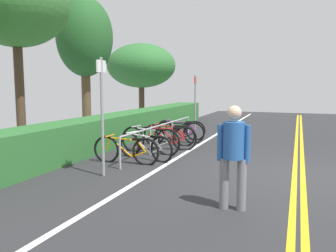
{
  "coord_description": "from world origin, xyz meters",
  "views": [
    {
      "loc": [
        -7.47,
        0.06,
        1.88
      ],
      "look_at": [
        0.48,
        3.08,
        0.86
      ],
      "focal_mm": 36.96,
      "sensor_mm": 36.0,
      "label": 1
    }
  ],
  "objects_px": {
    "bicycle_2": "(150,140)",
    "bicycle_6": "(180,130)",
    "bicycle_4": "(169,135)",
    "bicycle_3": "(166,138)",
    "pedestrian": "(234,151)",
    "tree_extra": "(141,66)",
    "bike_rack": "(162,130)",
    "tree_far_right": "(85,38)",
    "bicycle_0": "(126,150)",
    "tree_mid": "(15,3)",
    "bicycle_5": "(179,132)",
    "sign_post_near": "(102,106)",
    "bicycle_1": "(145,147)",
    "sign_post_far": "(195,99)"
  },
  "relations": [
    {
      "from": "bicycle_3",
      "to": "bicycle_2",
      "type": "bearing_deg",
      "value": 157.45
    },
    {
      "from": "bicycle_0",
      "to": "bicycle_1",
      "type": "height_order",
      "value": "bicycle_1"
    },
    {
      "from": "sign_post_near",
      "to": "tree_mid",
      "type": "distance_m",
      "value": 4.96
    },
    {
      "from": "bicycle_1",
      "to": "pedestrian",
      "type": "bearing_deg",
      "value": -135.44
    },
    {
      "from": "bicycle_0",
      "to": "tree_mid",
      "type": "xyz_separation_m",
      "value": [
        0.56,
        3.68,
        3.81
      ]
    },
    {
      "from": "bike_rack",
      "to": "bicycle_3",
      "type": "distance_m",
      "value": 0.27
    },
    {
      "from": "bike_rack",
      "to": "tree_mid",
      "type": "relative_size",
      "value": 0.95
    },
    {
      "from": "bicycle_3",
      "to": "pedestrian",
      "type": "xyz_separation_m",
      "value": [
        -4.09,
        -2.65,
        0.55
      ]
    },
    {
      "from": "tree_far_right",
      "to": "bicycle_6",
      "type": "bearing_deg",
      "value": -91.56
    },
    {
      "from": "bicycle_0",
      "to": "tree_mid",
      "type": "height_order",
      "value": "tree_mid"
    },
    {
      "from": "tree_mid",
      "to": "tree_far_right",
      "type": "bearing_deg",
      "value": 1.94
    },
    {
      "from": "bicycle_5",
      "to": "bicycle_6",
      "type": "distance_m",
      "value": 0.68
    },
    {
      "from": "tree_extra",
      "to": "pedestrian",
      "type": "bearing_deg",
      "value": -148.88
    },
    {
      "from": "bike_rack",
      "to": "tree_mid",
      "type": "xyz_separation_m",
      "value": [
        -1.42,
        3.83,
        3.56
      ]
    },
    {
      "from": "bicycle_0",
      "to": "pedestrian",
      "type": "xyz_separation_m",
      "value": [
        -2.16,
        -2.94,
        0.57
      ]
    },
    {
      "from": "bicycle_4",
      "to": "tree_extra",
      "type": "xyz_separation_m",
      "value": [
        6.21,
        3.84,
        2.49
      ]
    },
    {
      "from": "bicycle_0",
      "to": "bicycle_6",
      "type": "distance_m",
      "value": 3.94
    },
    {
      "from": "bicycle_0",
      "to": "sign_post_near",
      "type": "distance_m",
      "value": 1.64
    },
    {
      "from": "bicycle_1",
      "to": "tree_mid",
      "type": "bearing_deg",
      "value": 90.24
    },
    {
      "from": "bicycle_6",
      "to": "tree_far_right",
      "type": "height_order",
      "value": "tree_far_right"
    },
    {
      "from": "bicycle_4",
      "to": "sign_post_near",
      "type": "xyz_separation_m",
      "value": [
        -3.91,
        -0.01,
        1.12
      ]
    },
    {
      "from": "bicycle_3",
      "to": "sign_post_near",
      "type": "bearing_deg",
      "value": 176.56
    },
    {
      "from": "bike_rack",
      "to": "bicycle_6",
      "type": "height_order",
      "value": "bike_rack"
    },
    {
      "from": "bicycle_3",
      "to": "sign_post_near",
      "type": "height_order",
      "value": "sign_post_near"
    },
    {
      "from": "bicycle_2",
      "to": "tree_extra",
      "type": "distance_m",
      "value": 8.83
    },
    {
      "from": "bicycle_6",
      "to": "tree_extra",
      "type": "distance_m",
      "value": 6.74
    },
    {
      "from": "bicycle_0",
      "to": "bicycle_3",
      "type": "distance_m",
      "value": 1.95
    },
    {
      "from": "pedestrian",
      "to": "sign_post_near",
      "type": "relative_size",
      "value": 0.65
    },
    {
      "from": "bicycle_1",
      "to": "bicycle_4",
      "type": "relative_size",
      "value": 1.01
    },
    {
      "from": "bicycle_6",
      "to": "sign_post_near",
      "type": "relative_size",
      "value": 0.72
    },
    {
      "from": "bike_rack",
      "to": "pedestrian",
      "type": "relative_size",
      "value": 3.25
    },
    {
      "from": "bike_rack",
      "to": "bicycle_6",
      "type": "distance_m",
      "value": 1.98
    },
    {
      "from": "bike_rack",
      "to": "sign_post_near",
      "type": "xyz_separation_m",
      "value": [
        -3.17,
        0.04,
        0.88
      ]
    },
    {
      "from": "bike_rack",
      "to": "tree_far_right",
      "type": "relative_size",
      "value": 1.0
    },
    {
      "from": "bicycle_2",
      "to": "bicycle_6",
      "type": "bearing_deg",
      "value": -0.04
    },
    {
      "from": "bicycle_6",
      "to": "bicycle_4",
      "type": "bearing_deg",
      "value": -177.88
    },
    {
      "from": "bicycle_5",
      "to": "tree_far_right",
      "type": "height_order",
      "value": "tree_far_right"
    },
    {
      "from": "bicycle_5",
      "to": "tree_extra",
      "type": "height_order",
      "value": "tree_extra"
    },
    {
      "from": "bicycle_3",
      "to": "sign_post_far",
      "type": "xyz_separation_m",
      "value": [
        3.25,
        0.09,
        1.0
      ]
    },
    {
      "from": "bicycle_0",
      "to": "bicycle_5",
      "type": "xyz_separation_m",
      "value": [
        3.29,
        -0.22,
        0.02
      ]
    },
    {
      "from": "bicycle_1",
      "to": "bicycle_4",
      "type": "bearing_deg",
      "value": 4.07
    },
    {
      "from": "bike_rack",
      "to": "sign_post_far",
      "type": "xyz_separation_m",
      "value": [
        3.2,
        -0.06,
        0.77
      ]
    },
    {
      "from": "bicycle_5",
      "to": "tree_far_right",
      "type": "bearing_deg",
      "value": 79.29
    },
    {
      "from": "sign_post_near",
      "to": "tree_far_right",
      "type": "relative_size",
      "value": 0.47
    },
    {
      "from": "bicycle_2",
      "to": "bicycle_1",
      "type": "bearing_deg",
      "value": -165.32
    },
    {
      "from": "tree_extra",
      "to": "bicycle_0",
      "type": "bearing_deg",
      "value": -157.19
    },
    {
      "from": "bicycle_4",
      "to": "bicycle_6",
      "type": "bearing_deg",
      "value": 2.12
    },
    {
      "from": "sign_post_far",
      "to": "tree_extra",
      "type": "relative_size",
      "value": 0.56
    },
    {
      "from": "bicycle_2",
      "to": "bicycle_4",
      "type": "distance_m",
      "value": 1.38
    },
    {
      "from": "bicycle_4",
      "to": "tree_extra",
      "type": "relative_size",
      "value": 0.42
    }
  ]
}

